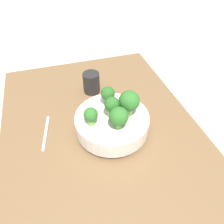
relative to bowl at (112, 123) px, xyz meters
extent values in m
plane|color=beige|center=(-0.03, -0.04, -0.09)|extent=(6.00, 6.00, 0.00)
cube|color=brown|center=(-0.03, -0.04, -0.07)|extent=(0.97, 0.70, 0.05)
cylinder|color=silver|center=(0.00, 0.00, -0.04)|extent=(0.11, 0.11, 0.01)
cylinder|color=silver|center=(0.00, 0.00, 0.00)|extent=(0.25, 0.25, 0.06)
cylinder|color=#7AB256|center=(-0.07, 0.00, 0.05)|extent=(0.02, 0.02, 0.03)
sphere|color=#286023|center=(-0.07, 0.00, 0.08)|extent=(0.05, 0.05, 0.05)
cylinder|color=#6BA34C|center=(0.01, -0.07, 0.04)|extent=(0.03, 0.03, 0.02)
sphere|color=#2D6B28|center=(0.01, -0.07, 0.07)|extent=(0.05, 0.05, 0.05)
cylinder|color=#7AB256|center=(0.01, 0.06, 0.05)|extent=(0.03, 0.03, 0.04)
sphere|color=#2D6B28|center=(0.01, 0.06, 0.09)|extent=(0.07, 0.07, 0.07)
cylinder|color=#7AB256|center=(0.00, 0.00, 0.05)|extent=(0.03, 0.03, 0.04)
sphere|color=#286023|center=(0.00, 0.00, 0.09)|extent=(0.05, 0.05, 0.05)
cylinder|color=#6BA34C|center=(0.06, 0.00, 0.05)|extent=(0.02, 0.02, 0.03)
sphere|color=#2D6B28|center=(0.06, 0.00, 0.08)|extent=(0.06, 0.06, 0.06)
cylinder|color=black|center=(-0.25, -0.02, 0.00)|extent=(0.07, 0.07, 0.09)
cube|color=#B2B2B7|center=(-0.06, -0.23, -0.04)|extent=(0.16, 0.04, 0.01)
camera|label=1|loc=(0.51, -0.15, 0.54)|focal=35.00mm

